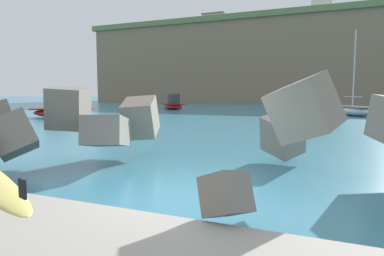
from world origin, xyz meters
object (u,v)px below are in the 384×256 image
at_px(boat_near_right, 355,110).
at_px(station_building_east, 216,23).
at_px(boat_mid_left, 173,105).
at_px(station_building_west, 271,23).
at_px(station_building_central, 322,10).
at_px(boat_mid_centre, 61,111).

xyz_separation_m(boat_near_right, station_building_east, (-32.39, 52.74, 20.43)).
height_order(boat_mid_left, station_building_west, station_building_west).
relative_size(boat_near_right, station_building_east, 1.24).
height_order(boat_near_right, station_building_central, station_building_central).
relative_size(station_building_central, station_building_east, 0.91).
bearing_deg(boat_near_right, boat_mid_left, 167.44).
bearing_deg(station_building_east, station_building_central, -6.93).
height_order(boat_mid_left, boat_mid_centre, boat_mid_left).
distance_m(station_building_central, station_building_east, 27.06).
bearing_deg(station_building_east, boat_mid_centre, -83.02).
bearing_deg(boat_near_right, station_building_east, 121.56).
relative_size(boat_mid_left, station_building_east, 0.68).
distance_m(boat_mid_left, boat_mid_centre, 18.20).
bearing_deg(station_building_west, boat_near_right, -72.36).
height_order(boat_mid_centre, station_building_central, station_building_central).
xyz_separation_m(boat_mid_left, station_building_east, (-10.36, 47.83, 20.35)).
bearing_deg(station_building_east, boat_mid_left, -77.78).
xyz_separation_m(boat_near_right, boat_mid_left, (-22.03, 4.91, 0.09)).
relative_size(boat_mid_left, station_building_west, 0.62).
relative_size(boat_near_right, boat_mid_left, 1.83).
bearing_deg(boat_mid_centre, boat_mid_left, 82.75).
height_order(station_building_central, station_building_east, station_building_central).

